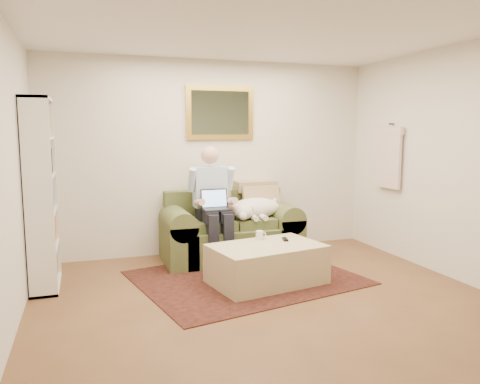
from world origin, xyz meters
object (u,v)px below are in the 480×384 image
seated_man (214,206)px  coffee_mug (259,235)px  sofa (230,236)px  laptop (216,204)px  bookshelf (41,194)px  ottoman (266,264)px  sleeping_dog (255,208)px

seated_man → coffee_mug: size_ratio=14.66×
sofa → laptop: laptop is taller
laptop → bookshelf: 1.97m
ottoman → coffee_mug: size_ratio=11.80×
sofa → seated_man: bearing=-148.5°
laptop → sofa: bearing=41.0°
laptop → sleeping_dog: bearing=13.6°
ottoman → laptop: bearing=111.2°
sleeping_dog → ottoman: sleeping_dog is taller
laptop → ottoman: bearing=-68.8°
laptop → sleeping_dog: size_ratio=0.47×
seated_man → sofa: bearing=31.5°
coffee_mug → sofa: bearing=96.4°
sofa → ottoman: size_ratio=1.48×
ottoman → sofa: bearing=93.8°
laptop → bookshelf: bookshelf is taller
sleeping_dog → seated_man: bearing=-172.9°
sofa → laptop: bearing=-139.0°
seated_man → sleeping_dog: 0.58m
sofa → laptop: 0.58m
laptop → ottoman: size_ratio=0.29×
ottoman → bookshelf: (-2.29, 0.66, 0.79)m
laptop → coffee_mug: size_ratio=3.38×
ottoman → bookshelf: bearing=163.8°
seated_man → laptop: size_ratio=4.33×
seated_man → laptop: 0.08m
laptop → sleeping_dog: (0.57, 0.14, -0.10)m
sofa → laptop: size_ratio=5.15×
sofa → seated_man: seated_man is taller
ottoman → bookshelf: 2.51m
sofa → coffee_mug: 0.84m
sofa → coffee_mug: sofa is taller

